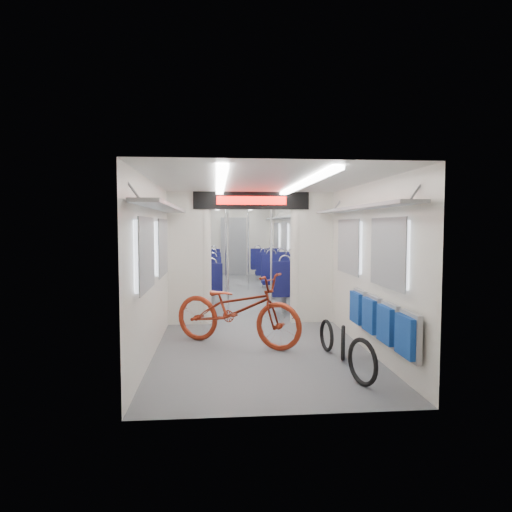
# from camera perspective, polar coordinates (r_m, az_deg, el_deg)

# --- Properties ---
(carriage) EXTENTS (12.00, 12.02, 2.31)m
(carriage) POSITION_cam_1_polar(r_m,az_deg,el_deg) (9.74, -1.41, 2.54)
(carriage) COLOR #515456
(carriage) RESTS_ON ground
(bicycle) EXTENTS (2.07, 1.61, 1.05)m
(bicycle) POSITION_cam_1_polar(r_m,az_deg,el_deg) (6.58, -2.42, -6.64)
(bicycle) COLOR maroon
(bicycle) RESTS_ON ground
(flip_bench) EXTENTS (0.12, 2.09, 0.50)m
(flip_bench) POSITION_cam_1_polar(r_m,az_deg,el_deg) (5.77, 15.18, -7.69)
(flip_bench) COLOR gray
(flip_bench) RESTS_ON carriage
(bike_hoop_a) EXTENTS (0.20, 0.51, 0.52)m
(bike_hoop_a) POSITION_cam_1_polar(r_m,az_deg,el_deg) (5.15, 13.16, -13.03)
(bike_hoop_a) COLOR black
(bike_hoop_a) RESTS_ON ground
(bike_hoop_b) EXTENTS (0.18, 0.45, 0.45)m
(bike_hoop_b) POSITION_cam_1_polar(r_m,az_deg,el_deg) (6.03, 10.83, -10.83)
(bike_hoop_b) COLOR black
(bike_hoop_b) RESTS_ON ground
(bike_hoop_c) EXTENTS (0.10, 0.44, 0.44)m
(bike_hoop_c) POSITION_cam_1_polar(r_m,az_deg,el_deg) (6.40, 8.81, -10.00)
(bike_hoop_c) COLOR black
(bike_hoop_c) RESTS_ON ground
(seat_bay_near_left) EXTENTS (0.89, 2.00, 1.08)m
(seat_bay_near_left) POSITION_cam_1_polar(r_m,az_deg,el_deg) (10.13, -6.81, -2.92)
(seat_bay_near_left) COLOR #0E0F3F
(seat_bay_near_left) RESTS_ON ground
(seat_bay_near_right) EXTENTS (0.95, 2.27, 1.16)m
(seat_bay_near_right) POSITION_cam_1_polar(r_m,az_deg,el_deg) (9.89, 4.03, -2.86)
(seat_bay_near_right) COLOR #0E0F3F
(seat_bay_near_right) RESTS_ON ground
(seat_bay_far_left) EXTENTS (0.90, 2.03, 1.09)m
(seat_bay_far_left) POSITION_cam_1_polar(r_m,az_deg,el_deg) (13.66, -6.35, -1.17)
(seat_bay_far_left) COLOR #0E0F3F
(seat_bay_far_left) RESTS_ON ground
(seat_bay_far_right) EXTENTS (0.92, 2.10, 1.11)m
(seat_bay_far_right) POSITION_cam_1_polar(r_m,az_deg,el_deg) (13.53, 1.57, -1.15)
(seat_bay_far_right) COLOR #0E0F3F
(seat_bay_far_right) RESTS_ON ground
(stanchion_near_left) EXTENTS (0.04, 0.04, 2.30)m
(stanchion_near_left) POSITION_cam_1_polar(r_m,az_deg,el_deg) (8.76, -3.53, 0.10)
(stanchion_near_left) COLOR silver
(stanchion_near_left) RESTS_ON ground
(stanchion_near_right) EXTENTS (0.04, 0.04, 2.30)m
(stanchion_near_right) POSITION_cam_1_polar(r_m,az_deg,el_deg) (8.38, 1.90, -0.07)
(stanchion_near_right) COLOR silver
(stanchion_near_right) RESTS_ON ground
(stanchion_far_left) EXTENTS (0.04, 0.04, 2.30)m
(stanchion_far_left) POSITION_cam_1_polar(r_m,az_deg,el_deg) (11.64, -3.83, 1.01)
(stanchion_far_left) COLOR silver
(stanchion_far_left) RESTS_ON ground
(stanchion_far_right) EXTENTS (0.04, 0.04, 2.30)m
(stanchion_far_right) POSITION_cam_1_polar(r_m,az_deg,el_deg) (12.09, -0.98, 1.13)
(stanchion_far_right) COLOR silver
(stanchion_far_right) RESTS_ON ground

